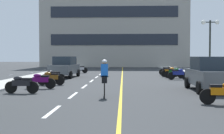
# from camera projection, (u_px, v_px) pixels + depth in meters

# --- Properties ---
(ground_plane) EXTENTS (140.00, 140.00, 0.00)m
(ground_plane) POSITION_uv_depth(u_px,v_px,m) (119.00, 78.00, 24.57)
(ground_plane) COLOR #2D3033
(curb_left) EXTENTS (2.40, 72.00, 0.12)m
(curb_left) POSITION_uv_depth(u_px,v_px,m) (45.00, 75.00, 27.85)
(curb_left) COLOR #A8A8A3
(curb_left) RESTS_ON ground
(curb_right) EXTENTS (2.40, 72.00, 0.12)m
(curb_right) POSITION_uv_depth(u_px,v_px,m) (196.00, 75.00, 27.28)
(curb_right) COLOR #A8A8A3
(curb_right) RESTS_ON ground
(lane_dash_1) EXTENTS (0.14, 2.20, 0.01)m
(lane_dash_1) POSITION_uv_depth(u_px,v_px,m) (52.00, 111.00, 9.67)
(lane_dash_1) COLOR silver
(lane_dash_1) RESTS_ON ground
(lane_dash_2) EXTENTS (0.14, 2.20, 0.01)m
(lane_dash_2) POSITION_uv_depth(u_px,v_px,m) (73.00, 95.00, 13.67)
(lane_dash_2) COLOR silver
(lane_dash_2) RESTS_ON ground
(lane_dash_3) EXTENTS (0.14, 2.20, 0.01)m
(lane_dash_3) POSITION_uv_depth(u_px,v_px,m) (85.00, 86.00, 17.66)
(lane_dash_3) COLOR silver
(lane_dash_3) RESTS_ON ground
(lane_dash_4) EXTENTS (0.14, 2.20, 0.01)m
(lane_dash_4) POSITION_uv_depth(u_px,v_px,m) (92.00, 81.00, 21.65)
(lane_dash_4) COLOR silver
(lane_dash_4) RESTS_ON ground
(lane_dash_5) EXTENTS (0.14, 2.20, 0.01)m
(lane_dash_5) POSITION_uv_depth(u_px,v_px,m) (97.00, 77.00, 25.65)
(lane_dash_5) COLOR silver
(lane_dash_5) RESTS_ON ground
(lane_dash_6) EXTENTS (0.14, 2.20, 0.01)m
(lane_dash_6) POSITION_uv_depth(u_px,v_px,m) (100.00, 74.00, 29.64)
(lane_dash_6) COLOR silver
(lane_dash_6) RESTS_ON ground
(lane_dash_7) EXTENTS (0.14, 2.20, 0.01)m
(lane_dash_7) POSITION_uv_depth(u_px,v_px,m) (103.00, 72.00, 33.64)
(lane_dash_7) COLOR silver
(lane_dash_7) RESTS_ON ground
(lane_dash_8) EXTENTS (0.14, 2.20, 0.01)m
(lane_dash_8) POSITION_uv_depth(u_px,v_px,m) (105.00, 70.00, 37.63)
(lane_dash_8) COLOR silver
(lane_dash_8) RESTS_ON ground
(lane_dash_9) EXTENTS (0.14, 2.20, 0.01)m
(lane_dash_9) POSITION_uv_depth(u_px,v_px,m) (107.00, 69.00, 41.62)
(lane_dash_9) COLOR silver
(lane_dash_9) RESTS_ON ground
(lane_dash_10) EXTENTS (0.14, 2.20, 0.01)m
(lane_dash_10) POSITION_uv_depth(u_px,v_px,m) (108.00, 68.00, 45.62)
(lane_dash_10) COLOR silver
(lane_dash_10) RESTS_ON ground
(lane_dash_11) EXTENTS (0.14, 2.20, 0.01)m
(lane_dash_11) POSITION_uv_depth(u_px,v_px,m) (110.00, 67.00, 49.61)
(lane_dash_11) COLOR silver
(lane_dash_11) RESTS_ON ground
(centre_line_yellow) EXTENTS (0.12, 66.00, 0.01)m
(centre_line_yellow) POSITION_uv_depth(u_px,v_px,m) (122.00, 76.00, 27.56)
(centre_line_yellow) COLOR gold
(centre_line_yellow) RESTS_ON ground
(office_building) EXTENTS (25.26, 9.97, 15.42)m
(office_building) POSITION_uv_depth(u_px,v_px,m) (115.00, 24.00, 53.22)
(office_building) COLOR #9E998E
(office_building) RESTS_ON ground
(street_lamp_mid) EXTENTS (1.46, 0.36, 4.64)m
(street_lamp_mid) POSITION_uv_depth(u_px,v_px,m) (210.00, 35.00, 23.31)
(street_lamp_mid) COLOR black
(street_lamp_mid) RESTS_ON curb_right
(parked_car_near) EXTENTS (1.96, 4.22, 1.82)m
(parked_car_near) POSITION_uv_depth(u_px,v_px,m) (209.00, 74.00, 15.31)
(parked_car_near) COLOR black
(parked_car_near) RESTS_ON ground
(parked_car_mid) EXTENTS (2.17, 4.31, 1.82)m
(parked_car_mid) POSITION_uv_depth(u_px,v_px,m) (65.00, 67.00, 25.19)
(parked_car_mid) COLOR black
(parked_car_mid) RESTS_ON ground
(motorcycle_2) EXTENTS (1.70, 0.60, 0.92)m
(motorcycle_2) POSITION_uv_depth(u_px,v_px,m) (223.00, 92.00, 10.95)
(motorcycle_2) COLOR black
(motorcycle_2) RESTS_ON ground
(motorcycle_3) EXTENTS (1.70, 0.60, 0.92)m
(motorcycle_3) POSITION_uv_depth(u_px,v_px,m) (22.00, 84.00, 14.32)
(motorcycle_3) COLOR black
(motorcycle_3) RESTS_ON ground
(motorcycle_4) EXTENTS (1.70, 0.60, 0.92)m
(motorcycle_4) POSITION_uv_depth(u_px,v_px,m) (41.00, 80.00, 16.37)
(motorcycle_4) COLOR black
(motorcycle_4) RESTS_ON ground
(motorcycle_5) EXTENTS (1.70, 0.60, 0.92)m
(motorcycle_5) POSITION_uv_depth(u_px,v_px,m) (51.00, 78.00, 18.30)
(motorcycle_5) COLOR black
(motorcycle_5) RESTS_ON ground
(motorcycle_6) EXTENTS (1.66, 0.74, 0.92)m
(motorcycle_6) POSITION_uv_depth(u_px,v_px,m) (53.00, 76.00, 20.19)
(motorcycle_6) COLOR black
(motorcycle_6) RESTS_ON ground
(motorcycle_7) EXTENTS (1.70, 0.60, 0.92)m
(motorcycle_7) POSITION_uv_depth(u_px,v_px,m) (178.00, 74.00, 22.81)
(motorcycle_7) COLOR black
(motorcycle_7) RESTS_ON ground
(motorcycle_8) EXTENTS (1.65, 0.76, 0.92)m
(motorcycle_8) POSITION_uv_depth(u_px,v_px,m) (174.00, 73.00, 24.35)
(motorcycle_8) COLOR black
(motorcycle_8) RESTS_ON ground
(motorcycle_9) EXTENTS (1.67, 0.70, 0.92)m
(motorcycle_9) POSITION_uv_depth(u_px,v_px,m) (170.00, 72.00, 25.92)
(motorcycle_9) COLOR black
(motorcycle_9) RESTS_ON ground
(motorcycle_10) EXTENTS (1.70, 0.60, 0.92)m
(motorcycle_10) POSITION_uv_depth(u_px,v_px,m) (168.00, 70.00, 27.99)
(motorcycle_10) COLOR black
(motorcycle_10) RESTS_ON ground
(motorcycle_11) EXTENTS (1.65, 0.77, 0.92)m
(motorcycle_11) POSITION_uv_depth(u_px,v_px,m) (80.00, 69.00, 31.48)
(motorcycle_11) COLOR black
(motorcycle_11) RESTS_ON ground
(cyclist_rider) EXTENTS (0.42, 1.77, 1.71)m
(cyclist_rider) POSITION_uv_depth(u_px,v_px,m) (104.00, 77.00, 13.02)
(cyclist_rider) COLOR black
(cyclist_rider) RESTS_ON ground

